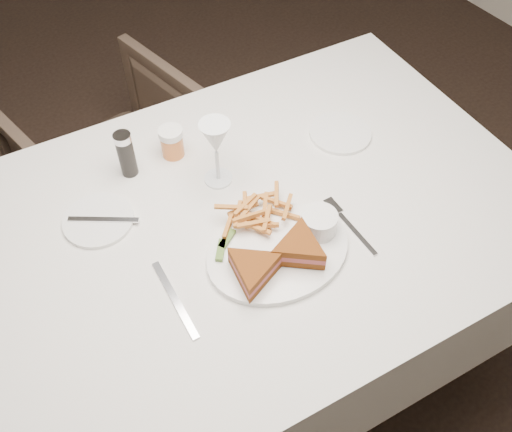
{
  "coord_description": "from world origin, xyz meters",
  "views": [
    {
      "loc": [
        -0.23,
        -0.99,
        1.76
      ],
      "look_at": [
        0.21,
        -0.33,
        0.8
      ],
      "focal_mm": 40.0,
      "sensor_mm": 36.0,
      "label": 1
    }
  ],
  "objects": [
    {
      "name": "table_setting",
      "position": [
        0.21,
        -0.32,
        0.79
      ],
      "size": [
        0.8,
        0.65,
        0.18
      ],
      "color": "white",
      "rests_on": "table"
    },
    {
      "name": "ground",
      "position": [
        0.0,
        0.0,
        0.0
      ],
      "size": [
        5.0,
        5.0,
        0.0
      ],
      "primitive_type": "plane",
      "color": "black",
      "rests_on": "ground"
    },
    {
      "name": "table",
      "position": [
        0.21,
        -0.28,
        0.38
      ],
      "size": [
        1.47,
        1.05,
        0.75
      ],
      "primitive_type": "cube",
      "rotation": [
        0.0,
        0.0,
        -0.09
      ],
      "color": "silver",
      "rests_on": "ground"
    },
    {
      "name": "chair_far",
      "position": [
        0.17,
        0.52,
        0.31
      ],
      "size": [
        0.69,
        0.65,
        0.62
      ],
      "primitive_type": "imported",
      "rotation": [
        0.0,
        0.0,
        3.31
      ],
      "color": "#48382C",
      "rests_on": "ground"
    }
  ]
}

